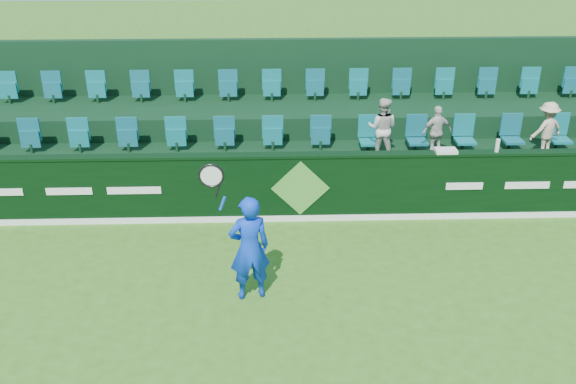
{
  "coord_description": "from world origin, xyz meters",
  "views": [
    {
      "loc": [
        -0.56,
        -6.95,
        5.84
      ],
      "look_at": [
        -0.27,
        2.8,
        1.15
      ],
      "focal_mm": 40.0,
      "sensor_mm": 36.0,
      "label": 1
    }
  ],
  "objects_px": {
    "tennis_player": "(249,247)",
    "spectator_right": "(547,129)",
    "towel": "(446,151)",
    "drinks_bottle": "(497,145)",
    "spectator_left": "(382,128)",
    "spectator_middle": "(437,132)"
  },
  "relations": [
    {
      "from": "tennis_player",
      "to": "spectator_left",
      "type": "height_order",
      "value": "tennis_player"
    },
    {
      "from": "spectator_middle",
      "to": "drinks_bottle",
      "type": "bearing_deg",
      "value": 113.46
    },
    {
      "from": "spectator_left",
      "to": "spectator_middle",
      "type": "distance_m",
      "value": 1.11
    },
    {
      "from": "spectator_middle",
      "to": "drinks_bottle",
      "type": "relative_size",
      "value": 4.37
    },
    {
      "from": "spectator_middle",
      "to": "spectator_right",
      "type": "distance_m",
      "value": 2.24
    },
    {
      "from": "towel",
      "to": "drinks_bottle",
      "type": "xyz_separation_m",
      "value": [
        0.95,
        0.0,
        0.09
      ]
    },
    {
      "from": "tennis_player",
      "to": "towel",
      "type": "bearing_deg",
      "value": 35.35
    },
    {
      "from": "spectator_right",
      "to": "towel",
      "type": "distance_m",
      "value": 2.6
    },
    {
      "from": "tennis_player",
      "to": "spectator_right",
      "type": "distance_m",
      "value": 7.01
    },
    {
      "from": "tennis_player",
      "to": "spectator_left",
      "type": "distance_m",
      "value": 4.53
    },
    {
      "from": "spectator_right",
      "to": "spectator_middle",
      "type": "bearing_deg",
      "value": -20.09
    },
    {
      "from": "spectator_left",
      "to": "spectator_right",
      "type": "relative_size",
      "value": 1.11
    },
    {
      "from": "spectator_right",
      "to": "drinks_bottle",
      "type": "xyz_separation_m",
      "value": [
        -1.39,
        -1.12,
        0.11
      ]
    },
    {
      "from": "spectator_left",
      "to": "spectator_right",
      "type": "height_order",
      "value": "spectator_left"
    },
    {
      "from": "spectator_right",
      "to": "towel",
      "type": "height_order",
      "value": "spectator_right"
    },
    {
      "from": "spectator_middle",
      "to": "towel",
      "type": "distance_m",
      "value": 1.13
    },
    {
      "from": "spectator_right",
      "to": "drinks_bottle",
      "type": "distance_m",
      "value": 1.79
    },
    {
      "from": "towel",
      "to": "spectator_right",
      "type": "bearing_deg",
      "value": 25.56
    },
    {
      "from": "spectator_right",
      "to": "towel",
      "type": "bearing_deg",
      "value": 5.46
    },
    {
      "from": "towel",
      "to": "drinks_bottle",
      "type": "bearing_deg",
      "value": 0.0
    },
    {
      "from": "tennis_player",
      "to": "drinks_bottle",
      "type": "relative_size",
      "value": 9.57
    },
    {
      "from": "spectator_middle",
      "to": "tennis_player",
      "type": "bearing_deg",
      "value": 30.97
    }
  ]
}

